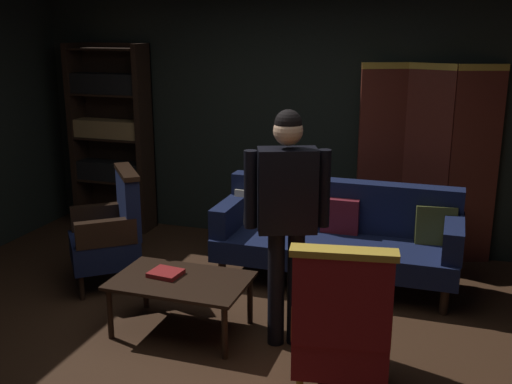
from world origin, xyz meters
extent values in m
plane|color=#331E11|center=(0.00, 0.00, 0.00)|extent=(10.00, 10.00, 0.00)
cube|color=black|center=(0.00, 2.45, 1.40)|extent=(7.20, 0.10, 2.80)
cube|color=#5B2319|center=(0.81, 2.25, 0.95)|extent=(0.43, 0.23, 1.90)
cube|color=gold|center=(0.81, 2.25, 1.87)|extent=(0.43, 0.23, 0.06)
cube|color=#5B2319|center=(1.23, 2.28, 0.95)|extent=(0.45, 0.17, 1.90)
cube|color=gold|center=(1.23, 2.28, 1.87)|extent=(0.45, 0.18, 0.06)
cube|color=#5B2319|center=(1.67, 2.28, 0.95)|extent=(0.44, 0.18, 1.90)
cube|color=gold|center=(1.67, 2.28, 1.87)|extent=(0.45, 0.19, 0.06)
cube|color=black|center=(-2.57, 2.18, 1.02)|extent=(0.06, 0.32, 2.05)
cube|color=black|center=(-1.73, 2.18, 1.02)|extent=(0.06, 0.32, 2.05)
cube|color=black|center=(-2.15, 2.33, 1.02)|extent=(0.90, 0.02, 2.05)
cube|color=black|center=(-2.15, 2.18, 0.06)|extent=(0.86, 0.30, 0.02)
cube|color=black|center=(-2.15, 2.18, 0.54)|extent=(0.86, 0.30, 0.02)
cube|color=black|center=(-2.15, 2.16, 0.66)|extent=(0.78, 0.22, 0.20)
cube|color=black|center=(-2.15, 2.18, 1.02)|extent=(0.86, 0.30, 0.02)
cube|color=#9E7A47|center=(-2.15, 2.16, 1.13)|extent=(0.78, 0.22, 0.19)
cube|color=black|center=(-2.15, 2.18, 1.51)|extent=(0.86, 0.30, 0.02)
cube|color=black|center=(-2.15, 2.16, 1.63)|extent=(0.78, 0.22, 0.21)
cube|color=black|center=(-2.15, 2.18, 1.99)|extent=(0.86, 0.30, 0.02)
cylinder|color=black|center=(-0.40, 1.05, 0.11)|extent=(0.07, 0.07, 0.22)
cylinder|color=black|center=(1.50, 1.05, 0.11)|extent=(0.07, 0.07, 0.22)
cylinder|color=black|center=(-0.40, 1.65, 0.11)|extent=(0.07, 0.07, 0.22)
cylinder|color=black|center=(1.50, 1.65, 0.11)|extent=(0.07, 0.07, 0.22)
cube|color=#111938|center=(0.55, 1.35, 0.32)|extent=(2.10, 0.76, 0.20)
cube|color=#111938|center=(0.55, 1.66, 0.65)|extent=(2.10, 0.18, 0.46)
cube|color=#111938|center=(-0.43, 1.35, 0.55)|extent=(0.16, 0.68, 0.26)
cube|color=#111938|center=(1.53, 1.35, 0.55)|extent=(0.16, 0.68, 0.26)
cube|color=beige|center=(-0.28, 1.55, 0.57)|extent=(0.35, 0.17, 0.35)
cube|color=maroon|center=(0.55, 1.55, 0.57)|extent=(0.34, 0.13, 0.34)
cube|color=#4C5123|center=(1.38, 1.55, 0.57)|extent=(0.36, 0.21, 0.35)
cylinder|color=black|center=(-0.82, -0.13, 0.20)|extent=(0.04, 0.04, 0.39)
cylinder|color=black|center=(0.08, -0.13, 0.20)|extent=(0.04, 0.04, 0.39)
cylinder|color=black|center=(-0.82, 0.41, 0.20)|extent=(0.04, 0.04, 0.39)
cylinder|color=black|center=(0.08, 0.41, 0.20)|extent=(0.04, 0.04, 0.39)
cube|color=black|center=(-0.37, 0.14, 0.41)|extent=(1.00, 0.64, 0.03)
cylinder|color=gold|center=(1.09, 0.00, 0.11)|extent=(0.04, 0.04, 0.22)
cylinder|color=gold|center=(0.64, -0.07, 0.11)|extent=(0.04, 0.04, 0.22)
cube|color=maroon|center=(0.90, -0.26, 0.34)|extent=(0.64, 0.64, 0.24)
cube|color=maroon|center=(0.94, -0.49, 0.73)|extent=(0.57, 0.21, 0.54)
cube|color=gold|center=(0.94, -0.49, 1.02)|extent=(0.61, 0.23, 0.04)
cube|color=gold|center=(1.14, -0.23, 0.57)|extent=(0.17, 0.51, 0.22)
cube|color=gold|center=(0.66, -0.30, 0.57)|extent=(0.17, 0.51, 0.22)
cylinder|color=black|center=(-1.69, 0.72, 0.11)|extent=(0.04, 0.04, 0.22)
cylinder|color=black|center=(-1.40, 0.36, 0.11)|extent=(0.04, 0.04, 0.22)
cylinder|color=black|center=(-1.33, 1.01, 0.11)|extent=(0.04, 0.04, 0.22)
cylinder|color=black|center=(-1.04, 0.65, 0.11)|extent=(0.04, 0.04, 0.22)
cube|color=#111938|center=(-1.36, 0.69, 0.34)|extent=(0.79, 0.79, 0.24)
cube|color=#111938|center=(-1.18, 0.83, 0.73)|extent=(0.44, 0.51, 0.54)
cube|color=black|center=(-1.18, 0.83, 1.02)|extent=(0.48, 0.55, 0.04)
cube|color=black|center=(-1.51, 0.88, 0.57)|extent=(0.45, 0.38, 0.22)
cube|color=black|center=(-1.21, 0.50, 0.57)|extent=(0.45, 0.38, 0.22)
cylinder|color=black|center=(0.48, 0.24, 0.43)|extent=(0.12, 0.12, 0.86)
cylinder|color=black|center=(0.35, 0.19, 0.43)|extent=(0.12, 0.12, 0.86)
cube|color=maroon|center=(0.42, 0.22, 0.90)|extent=(0.36, 0.27, 0.09)
cube|color=black|center=(0.42, 0.22, 1.15)|extent=(0.45, 0.34, 0.58)
cube|color=white|center=(0.38, 0.32, 1.18)|extent=(0.13, 0.06, 0.41)
cube|color=maroon|center=(0.37, 0.32, 1.41)|extent=(0.09, 0.05, 0.04)
cylinder|color=black|center=(0.65, 0.31, 1.16)|extent=(0.09, 0.09, 0.54)
cylinder|color=black|center=(0.18, 0.12, 1.16)|extent=(0.09, 0.09, 0.54)
sphere|color=tan|center=(0.42, 0.22, 1.56)|extent=(0.20, 0.20, 0.20)
sphere|color=black|center=(0.42, 0.22, 1.61)|extent=(0.18, 0.18, 0.18)
cube|color=maroon|center=(-0.51, 0.17, 0.44)|extent=(0.25, 0.22, 0.03)
camera|label=1|loc=(1.46, -3.63, 2.24)|focal=42.57mm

